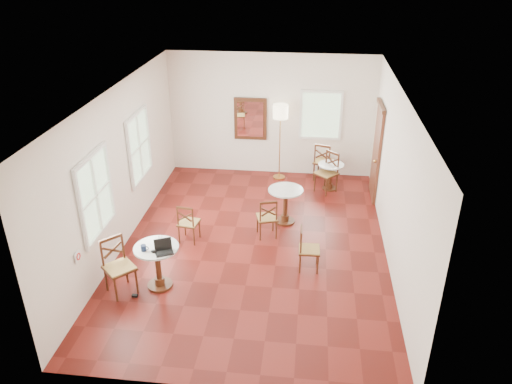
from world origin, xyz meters
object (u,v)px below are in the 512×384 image
at_px(water_glass, 160,239).
at_px(floor_lamp, 280,117).
at_px(chair_near_b, 119,267).
at_px(chair_back_b, 327,173).
at_px(chair_near_a, 188,223).
at_px(cafe_table_mid, 285,202).
at_px(power_adapter, 135,296).
at_px(chair_mid_b, 308,249).
at_px(mouse, 154,251).
at_px(cafe_table_near, 158,262).
at_px(cafe_table_back, 331,174).
at_px(navy_mug, 144,248).
at_px(chair_back_a, 323,162).
at_px(laptop, 164,249).
at_px(chair_mid_a, 267,218).

bearing_deg(water_glass, floor_lamp, 69.36).
height_order(chair_near_b, chair_back_b, chair_near_b).
xyz_separation_m(chair_near_a, chair_back_b, (2.69, 2.51, 0.07)).
bearing_deg(cafe_table_mid, chair_near_a, -152.37).
distance_m(cafe_table_mid, power_adapter, 3.63).
relative_size(chair_mid_b, mouse, 7.68).
distance_m(chair_near_b, chair_back_b, 5.42).
bearing_deg(mouse, cafe_table_near, 80.58).
height_order(cafe_table_near, water_glass, water_glass).
bearing_deg(chair_back_b, chair_mid_b, -54.45).
xyz_separation_m(chair_back_b, mouse, (-2.84, -4.14, 0.33)).
relative_size(chair_mid_b, floor_lamp, 0.44).
bearing_deg(chair_back_b, chair_near_b, -87.33).
xyz_separation_m(cafe_table_mid, chair_mid_b, (0.50, -1.62, -0.06)).
relative_size(cafe_table_back, navy_mug, 4.86).
height_order(cafe_table_back, floor_lamp, floor_lamp).
bearing_deg(power_adapter, chair_near_b, 153.36).
height_order(chair_near_a, navy_mug, navy_mug).
bearing_deg(cafe_table_mid, floor_lamp, 97.35).
bearing_deg(floor_lamp, chair_near_a, -116.11).
bearing_deg(chair_near_a, floor_lamp, -107.92).
height_order(cafe_table_near, floor_lamp, floor_lamp).
bearing_deg(chair_mid_b, power_adapter, 110.36).
height_order(cafe_table_mid, chair_near_b, chair_near_b).
bearing_deg(power_adapter, floor_lamp, 67.66).
relative_size(cafe_table_mid, chair_back_a, 0.79).
relative_size(chair_near_a, chair_near_b, 0.83).
height_order(cafe_table_back, chair_near_a, chair_near_a).
height_order(cafe_table_mid, chair_mid_b, chair_mid_b).
height_order(chair_mid_b, floor_lamp, floor_lamp).
distance_m(chair_back_a, water_glass, 5.25).
bearing_deg(chair_back_a, floor_lamp, 18.57).
height_order(cafe_table_near, laptop, laptop).
bearing_deg(chair_back_a, water_glass, 75.78).
bearing_deg(power_adapter, chair_back_b, 53.56).
distance_m(cafe_table_near, mouse, 0.36).
bearing_deg(cafe_table_back, chair_near_a, -136.38).
distance_m(chair_near_a, chair_back_b, 3.68).
xyz_separation_m(cafe_table_near, cafe_table_mid, (1.98, 2.42, -0.01)).
distance_m(cafe_table_mid, water_glass, 3.00).
bearing_deg(floor_lamp, cafe_table_back, -21.44).
bearing_deg(cafe_table_back, chair_back_b, -122.15).
distance_m(cafe_table_near, chair_mid_b, 2.61).
bearing_deg(floor_lamp, laptop, -107.98).
bearing_deg(laptop, power_adapter, 178.71).
relative_size(chair_back_b, laptop, 2.71).
relative_size(chair_mid_a, mouse, 7.92).
relative_size(chair_near_a, laptop, 2.30).
height_order(chair_near_a, laptop, laptop).
bearing_deg(laptop, water_glass, 90.65).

